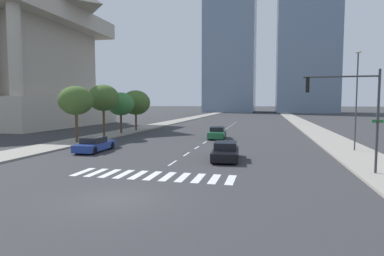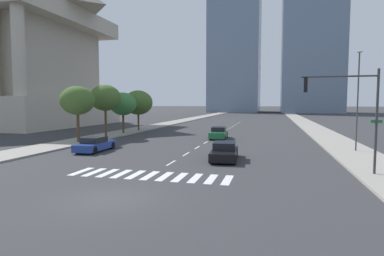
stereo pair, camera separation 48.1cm
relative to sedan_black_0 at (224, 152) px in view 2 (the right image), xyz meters
name	(u,v)px [view 2 (the right image)]	position (x,y,z in m)	size (l,w,h in m)	color
ground_plane	(111,199)	(-3.43, -10.82, -0.59)	(800.00, 800.00, 0.00)	#333335
sidewalk_east	(327,136)	(10.00, 19.18, -0.52)	(4.00, 260.00, 0.15)	gray
sidewalk_west	(128,131)	(-16.87, 19.18, -0.52)	(4.00, 260.00, 0.15)	gray
crosswalk_near	(150,175)	(-3.43, -6.20, -0.59)	(9.45, 2.31, 0.01)	silver
lane_divider_center	(223,132)	(-3.43, 21.80, -0.59)	(0.14, 50.00, 0.01)	silver
sedan_black_0	(224,152)	(0.00, 0.00, 0.00)	(2.14, 4.69, 1.30)	black
sedan_green_1	(219,133)	(-2.71, 13.80, 0.03)	(2.03, 4.44, 1.36)	#1E6038
sedan_blue_2	(95,144)	(-11.54, 1.46, -0.01)	(1.88, 4.73, 1.27)	navy
traffic_signal_near	(348,102)	(7.60, -3.25, 3.63)	(4.41, 0.28, 5.96)	#333335
street_lamp_east	(358,94)	(10.30, 6.18, 4.36)	(0.50, 0.24, 8.38)	#3F3F42
street_tree_nearest	(77,101)	(-16.07, 5.77, 3.84)	(3.47, 3.47, 5.77)	#4C3823
street_tree_second	(105,98)	(-16.07, 11.44, 4.20)	(3.68, 3.68, 6.22)	#4C3823
street_tree_third	(123,104)	(-16.07, 16.10, 3.46)	(3.60, 3.60, 5.44)	#4C3823
street_tree_fourth	(138,103)	(-16.07, 21.14, 3.64)	(4.27, 4.27, 5.91)	#4C3823
war_memorial	(15,32)	(-42.74, 26.81, 16.66)	(27.57, 27.57, 33.49)	#BCB29E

